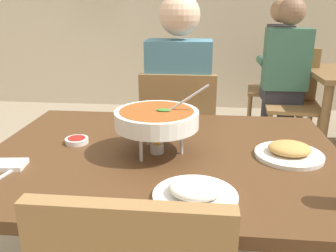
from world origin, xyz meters
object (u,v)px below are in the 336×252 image
chair_bg_left (281,84)px  curry_bowl (157,119)px  appetizer_plate (289,152)px  sauce_dish (77,140)px  diner_main (179,96)px  chair_diner_main (178,136)px  chair_bg_right (292,95)px  dining_table_main (164,176)px  patron_bg_right (285,67)px  rice_plate (195,192)px  patron_bg_left (282,59)px

chair_bg_left → curry_bowl: bearing=-111.5°
appetizer_plate → sauce_dish: 0.80m
diner_main → chair_diner_main: bearing=-90.0°
chair_bg_left → chair_bg_right: same height
dining_table_main → chair_diner_main: chair_diner_main is taller
dining_table_main → curry_bowl: size_ratio=3.90×
chair_bg_right → patron_bg_right: patron_bg_right is taller
dining_table_main → diner_main: (0.00, 0.80, 0.11)m
appetizer_plate → patron_bg_right: patron_bg_right is taller
appetizer_plate → chair_bg_left: (0.45, 2.34, -0.25)m
chair_diner_main → rice_plate: bearing=-83.5°
chair_bg_left → diner_main: bearing=-120.4°
curry_bowl → chair_bg_right: curry_bowl is taller
curry_bowl → chair_bg_left: bearing=68.5°
curry_bowl → sauce_dish: curry_bowl is taller
chair_bg_left → chair_bg_right: size_ratio=1.00×
patron_bg_left → patron_bg_right: same height
dining_table_main → chair_diner_main: size_ratio=1.44×
sauce_dish → chair_bg_left: size_ratio=0.10×
chair_diner_main → patron_bg_right: size_ratio=0.69×
dining_table_main → curry_bowl: (-0.02, -0.01, 0.23)m
appetizer_plate → rice_plate: bearing=-135.4°
chair_bg_left → patron_bg_right: size_ratio=0.69×
diner_main → appetizer_plate: diner_main is taller
dining_table_main → rice_plate: (0.12, -0.32, 0.12)m
chair_diner_main → curry_bowl: curry_bowl is taller
appetizer_plate → chair_diner_main: bearing=120.2°
dining_table_main → chair_bg_left: bearing=68.9°
rice_plate → diner_main: bearing=96.3°
patron_bg_left → dining_table_main: bearing=-110.7°
chair_diner_main → chair_bg_right: same height
chair_diner_main → curry_bowl: bearing=-91.8°
sauce_dish → patron_bg_left: (1.24, 2.30, -0.00)m
diner_main → chair_bg_left: diner_main is taller
diner_main → rice_plate: bearing=-83.7°
curry_bowl → patron_bg_right: 2.08m
appetizer_plate → patron_bg_right: 1.92m
rice_plate → sauce_dish: rice_plate is taller
patron_bg_left → chair_bg_left: bearing=-42.2°
chair_bg_left → patron_bg_left: bearing=137.8°
rice_plate → chair_bg_left: chair_bg_left is taller
curry_bowl → sauce_dish: size_ratio=3.69×
curry_bowl → rice_plate: bearing=-64.7°
curry_bowl → appetizer_plate: bearing=0.9°
sauce_dish → patron_bg_left: 2.61m
chair_diner_main → chair_bg_left: 1.81m
sauce_dish → chair_bg_left: chair_bg_left is taller
sauce_dish → patron_bg_right: (1.17, 1.83, -0.00)m
sauce_dish → patron_bg_right: bearing=57.4°
dining_table_main → patron_bg_right: size_ratio=0.99×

